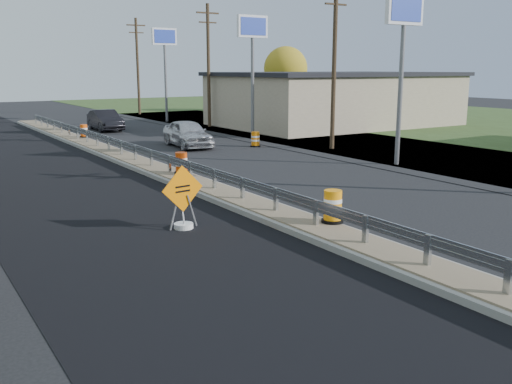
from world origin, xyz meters
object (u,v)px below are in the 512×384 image
barrel_median_near (333,207)px  barrel_shoulder_near (255,140)px  car_silver (188,133)px  caution_sign (183,213)px  barrel_median_far (84,131)px  car_dark_mid (105,120)px  barrel_median_mid (181,163)px

barrel_median_near → barrel_shoulder_near: size_ratio=1.06×
car_silver → barrel_median_near: bearing=-97.8°
caution_sign → barrel_median_far: (3.55, 22.15, 0.15)m
barrel_shoulder_near → car_dark_mid: 14.51m
caution_sign → barrel_shoulder_near: bearing=43.9°
car_dark_mid → caution_sign: bearing=-101.6°
barrel_median_far → car_dark_mid: car_dark_mid is taller
caution_sign → barrel_median_far: caution_sign is taller
caution_sign → barrel_shoulder_near: size_ratio=2.10×
barrel_median_mid → barrel_median_near: bearing=-88.1°
caution_sign → barrel_shoulder_near: caution_sign is taller
barrel_median_far → barrel_median_near: bearing=-90.0°
car_silver → barrel_median_far: bearing=130.4°
barrel_shoulder_near → car_silver: size_ratio=0.19×
barrel_median_near → barrel_median_mid: barrel_median_near is taller
barrel_shoulder_near → car_dark_mid: size_ratio=0.19×
barrel_median_mid → car_silver: 10.09m
barrel_shoulder_near → car_silver: (-3.42, 2.08, 0.37)m
barrel_shoulder_near → car_silver: bearing=148.7°
barrel_median_near → car_dark_mid: car_dark_mid is taller
barrel_median_far → car_silver: size_ratio=0.17×
caution_sign → car_dark_mid: bearing=69.5°
car_dark_mid → barrel_median_near: bearing=-93.9°
barrel_median_near → caution_sign: bearing=145.7°
barrel_shoulder_near → barrel_median_mid: bearing=-139.6°
barrel_median_near → car_silver: size_ratio=0.20×
barrel_median_mid → barrel_median_far: 15.18m
barrel_median_near → car_silver: bearing=76.7°
caution_sign → car_dark_mid: caution_sign is taller
barrel_median_near → car_dark_mid: (3.18, 30.03, 0.09)m
barrel_median_mid → car_silver: size_ratio=0.19×
barrel_median_near → barrel_median_far: bearing=90.0°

